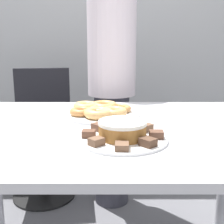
{
  "coord_description": "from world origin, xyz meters",
  "views": [
    {
      "loc": [
        0.01,
        -1.22,
        1.11
      ],
      "look_at": [
        0.01,
        0.01,
        0.82
      ],
      "focal_mm": 50.0,
      "sensor_mm": 36.0,
      "label": 1
    }
  ],
  "objects": [
    {
      "name": "person_standing",
      "position": [
        0.01,
        0.76,
        0.83
      ],
      "size": [
        0.3,
        0.3,
        1.56
      ],
      "color": "#383842",
      "rests_on": "ground_plane"
    },
    {
      "name": "lamington_2",
      "position": [
        -0.03,
        -0.08,
        0.78
      ],
      "size": [
        0.07,
        0.08,
        0.03
      ],
      "rotation": [
        0.0,
        0.0,
        2.31
      ],
      "color": "brown",
      "rests_on": "plate_cake"
    },
    {
      "name": "table",
      "position": [
        0.0,
        0.0,
        0.67
      ],
      "size": [
        1.44,
        1.01,
        0.76
      ],
      "color": "silver",
      "rests_on": "ground_plane"
    },
    {
      "name": "frosted_cake",
      "position": [
        0.05,
        -0.17,
        0.8
      ],
      "size": [
        0.17,
        0.17,
        0.06
      ],
      "color": "#9E662D",
      "rests_on": "plate_cake"
    },
    {
      "name": "donut_2",
      "position": [
        -0.13,
        0.16,
        0.78
      ],
      "size": [
        0.1,
        0.1,
        0.03
      ],
      "color": "#C68447",
      "rests_on": "plate_donuts"
    },
    {
      "name": "donut_5",
      "position": [
        0.04,
        0.23,
        0.78
      ],
      "size": [
        0.12,
        0.12,
        0.03
      ],
      "color": "#D18E4C",
      "rests_on": "plate_donuts"
    },
    {
      "name": "donut_6",
      "position": [
        -0.02,
        0.27,
        0.79
      ],
      "size": [
        0.13,
        0.13,
        0.04
      ],
      "color": "tan",
      "rests_on": "plate_donuts"
    },
    {
      "name": "lamington_0",
      "position": [
        0.14,
        -0.09,
        0.78
      ],
      "size": [
        0.07,
        0.07,
        0.03
      ],
      "rotation": [
        0.0,
        0.0,
        0.74
      ],
      "color": "brown",
      "rests_on": "plate_cake"
    },
    {
      "name": "donut_3",
      "position": [
        -0.04,
        0.12,
        0.79
      ],
      "size": [
        0.13,
        0.13,
        0.04
      ],
      "color": "#E5AD66",
      "rests_on": "plate_donuts"
    },
    {
      "name": "lamington_4",
      "position": [
        -0.04,
        -0.25,
        0.78
      ],
      "size": [
        0.06,
        0.06,
        0.03
      ],
      "rotation": [
        0.0,
        0.0,
        3.88
      ],
      "color": "brown",
      "rests_on": "plate_cake"
    },
    {
      "name": "lamington_6",
      "position": [
        0.13,
        -0.25,
        0.78
      ],
      "size": [
        0.06,
        0.06,
        0.03
      ],
      "rotation": [
        0.0,
        0.0,
        5.45
      ],
      "color": "#513828",
      "rests_on": "plate_cake"
    },
    {
      "name": "donut_0",
      "position": [
        -0.03,
        0.19,
        0.78
      ],
      "size": [
        0.12,
        0.12,
        0.03
      ],
      "color": "tan",
      "rests_on": "plate_donuts"
    },
    {
      "name": "lamington_1",
      "position": [
        0.06,
        -0.05,
        0.78
      ],
      "size": [
        0.05,
        0.06,
        0.02
      ],
      "rotation": [
        0.0,
        0.0,
        1.53
      ],
      "color": "brown",
      "rests_on": "plate_cake"
    },
    {
      "name": "lamington_3",
      "position": [
        -0.07,
        -0.16,
        0.78
      ],
      "size": [
        0.05,
        0.04,
        0.03
      ],
      "rotation": [
        0.0,
        0.0,
        3.1
      ],
      "color": "brown",
      "rests_on": "plate_cake"
    },
    {
      "name": "lamington_5",
      "position": [
        0.05,
        -0.29,
        0.78
      ],
      "size": [
        0.05,
        0.05,
        0.02
      ],
      "rotation": [
        0.0,
        0.0,
        4.67
      ],
      "color": "brown",
      "rests_on": "plate_cake"
    },
    {
      "name": "donut_1",
      "position": [
        -0.11,
        0.26,
        0.79
      ],
      "size": [
        0.12,
        0.12,
        0.04
      ],
      "color": "#E5AD66",
      "rests_on": "plate_donuts"
    },
    {
      "name": "donut_4",
      "position": [
        0.02,
        0.14,
        0.79
      ],
      "size": [
        0.12,
        0.12,
        0.04
      ],
      "color": "#E5AD66",
      "rests_on": "plate_donuts"
    },
    {
      "name": "plate_donuts",
      "position": [
        -0.03,
        0.19,
        0.76
      ],
      "size": [
        0.35,
        0.35,
        0.01
      ],
      "color": "white",
      "rests_on": "table"
    },
    {
      "name": "lamington_7",
      "position": [
        0.17,
        -0.17,
        0.78
      ],
      "size": [
        0.05,
        0.04,
        0.03
      ],
      "rotation": [
        0.0,
        0.0,
        6.24
      ],
      "color": "brown",
      "rests_on": "plate_cake"
    },
    {
      "name": "plate_cake",
      "position": [
        0.05,
        -0.17,
        0.76
      ],
      "size": [
        0.32,
        0.32,
        0.01
      ],
      "color": "white",
      "rests_on": "table"
    },
    {
      "name": "wall_back",
      "position": [
        0.0,
        1.6,
        1.3
      ],
      "size": [
        8.0,
        0.05,
        2.6
      ],
      "color": "#A8AAAD",
      "rests_on": "ground_plane"
    },
    {
      "name": "office_chair_left",
      "position": [
        -0.48,
        0.89,
        0.43
      ],
      "size": [
        0.48,
        0.48,
        0.9
      ],
      "rotation": [
        0.0,
        0.0,
        0.11
      ],
      "color": "black",
      "rests_on": "ground_plane"
    }
  ]
}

